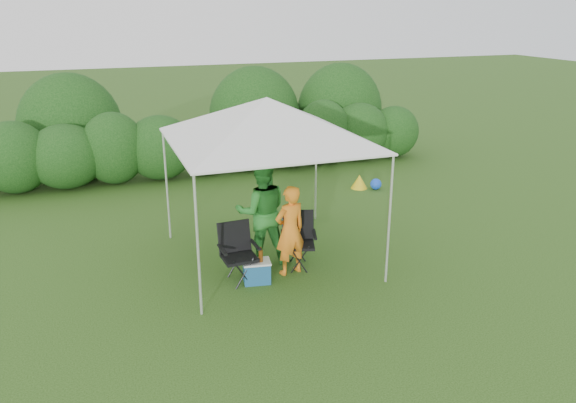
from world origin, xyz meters
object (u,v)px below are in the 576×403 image
object	(u,v)px
man	(290,230)
woman	(262,212)
chair_right	(298,236)
cooler	(257,271)
chair_left	(237,249)
canopy	(267,120)

from	to	relation	value
man	woman	distance (m)	0.67
chair_right	cooler	distance (m)	1.00
man	chair_left	bearing A→B (deg)	-18.90
chair_left	cooler	bearing A→B (deg)	-40.53
chair_left	canopy	bearing A→B (deg)	37.42
man	cooler	world-z (taller)	man
man	woman	world-z (taller)	woman
canopy	chair_left	distance (m)	2.14
canopy	cooler	bearing A→B (deg)	-119.67
canopy	woman	xyz separation A→B (m)	(-0.15, -0.10, -1.54)
woman	man	bearing A→B (deg)	127.48
chair_right	canopy	bearing A→B (deg)	149.83
man	woman	xyz separation A→B (m)	(-0.30, 0.57, 0.16)
canopy	man	bearing A→B (deg)	-76.95
chair_right	cooler	size ratio (longest dim) A/B	1.95
chair_right	woman	size ratio (longest dim) A/B	0.51
woman	chair_right	bearing A→B (deg)	158.16
chair_left	cooler	distance (m)	0.48
man	chair_right	bearing A→B (deg)	-149.27
woman	canopy	bearing A→B (deg)	-135.34
woman	cooler	world-z (taller)	woman
cooler	man	bearing A→B (deg)	21.66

